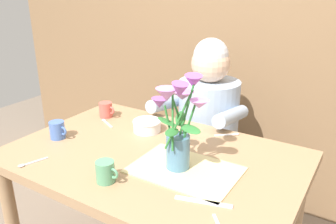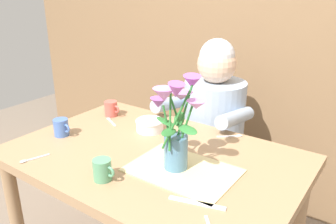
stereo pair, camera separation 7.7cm
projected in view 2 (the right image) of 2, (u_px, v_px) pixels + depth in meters
wood_panel_backdrop at (259, 10)px, 2.06m from camera, size 4.00×0.10×2.50m
dining_table at (153, 174)px, 1.47m from camera, size 1.20×0.80×0.74m
seated_person at (213, 138)px, 1.99m from camera, size 0.45×0.47×1.14m
striped_placemat at (183, 170)px, 1.31m from camera, size 0.40×0.28×0.00m
flower_vase at (177, 123)px, 1.26m from camera, size 0.25×0.23×0.36m
ceramic_bowl at (150, 125)px, 1.65m from camera, size 0.14×0.14×0.06m
dinner_knife at (197, 203)px, 1.11m from camera, size 0.19×0.07×0.00m
tea_cup at (61, 127)px, 1.59m from camera, size 0.09×0.07×0.08m
coffee_cup at (103, 170)px, 1.24m from camera, size 0.09×0.07×0.08m
ceramic_mug at (111, 109)px, 1.83m from camera, size 0.09×0.07×0.08m
spoon_0 at (110, 121)px, 1.77m from camera, size 0.11×0.07×0.01m
spoon_1 at (30, 160)px, 1.38m from camera, size 0.05×0.12×0.01m
spoon_2 at (234, 136)px, 1.59m from camera, size 0.10×0.09×0.01m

